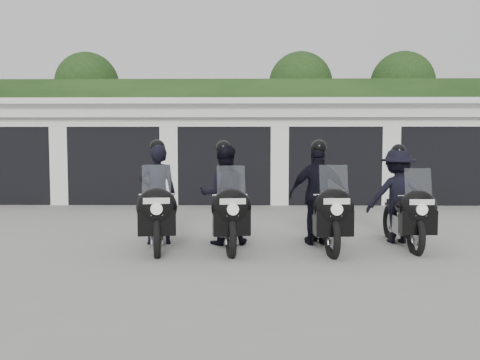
{
  "coord_description": "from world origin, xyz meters",
  "views": [
    {
      "loc": [
        0.65,
        -8.73,
        1.7
      ],
      "look_at": [
        0.51,
        0.58,
        1.05
      ],
      "focal_mm": 38.0,
      "sensor_mm": 36.0,
      "label": 1
    }
  ],
  "objects_px": {
    "police_bike_a": "(158,203)",
    "police_bike_b": "(225,200)",
    "police_bike_d": "(400,200)",
    "police_bike_c": "(321,200)"
  },
  "relations": [
    {
      "from": "police_bike_a",
      "to": "police_bike_d",
      "type": "bearing_deg",
      "value": -4.82
    },
    {
      "from": "police_bike_a",
      "to": "police_bike_c",
      "type": "relative_size",
      "value": 0.99
    },
    {
      "from": "police_bike_b",
      "to": "police_bike_d",
      "type": "height_order",
      "value": "police_bike_b"
    },
    {
      "from": "police_bike_a",
      "to": "police_bike_c",
      "type": "distance_m",
      "value": 2.71
    },
    {
      "from": "police_bike_a",
      "to": "police_bike_d",
      "type": "relative_size",
      "value": 1.04
    },
    {
      "from": "police_bike_c",
      "to": "police_bike_d",
      "type": "relative_size",
      "value": 1.04
    },
    {
      "from": "police_bike_d",
      "to": "police_bike_b",
      "type": "bearing_deg",
      "value": -176.93
    },
    {
      "from": "police_bike_c",
      "to": "police_bike_d",
      "type": "bearing_deg",
      "value": 4.2
    },
    {
      "from": "police_bike_b",
      "to": "police_bike_c",
      "type": "bearing_deg",
      "value": -9.19
    },
    {
      "from": "police_bike_a",
      "to": "police_bike_b",
      "type": "distance_m",
      "value": 1.12
    }
  ]
}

